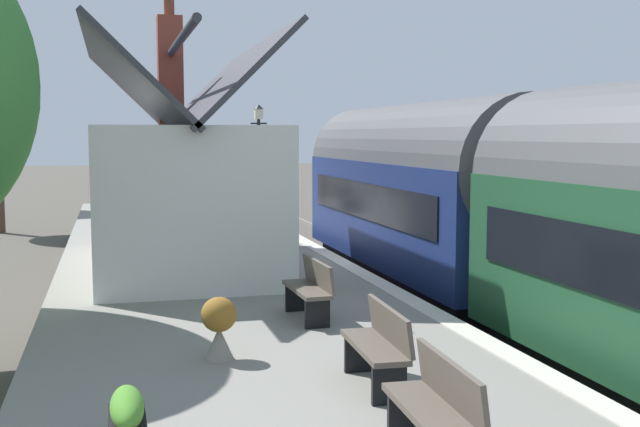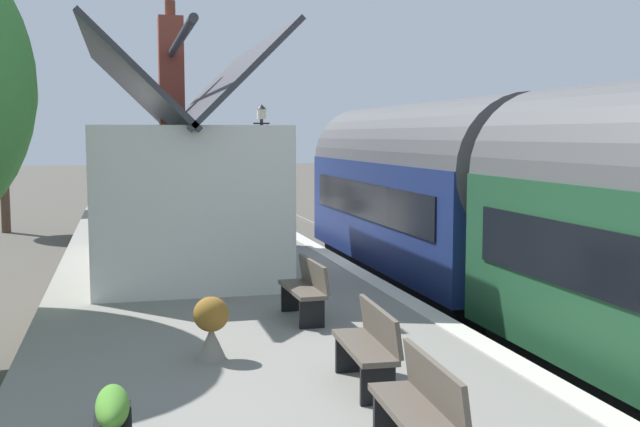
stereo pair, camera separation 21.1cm
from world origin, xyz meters
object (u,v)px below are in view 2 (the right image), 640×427
(bench_near_building, at_px, (369,344))
(tree_far_right, at_px, (1,96))
(lamp_post_platform, at_px, (262,140))
(bench_by_lamp, at_px, (421,408))
(bench_mid_platform, at_px, (195,201))
(station_building, at_px, (180,189))
(planter_edge_near, at_px, (113,422))
(planter_by_door, at_px, (158,218))
(train, at_px, (520,216))
(planter_corner_building, at_px, (211,326))
(bench_platform_end, at_px, (306,287))

(bench_near_building, xyz_separation_m, tree_far_right, (22.72, 6.74, 3.66))
(bench_near_building, distance_m, lamp_post_platform, 16.05)
(bench_by_lamp, relative_size, bench_mid_platform, 1.00)
(station_building, height_order, bench_by_lamp, station_building)
(planter_edge_near, xyz_separation_m, planter_by_door, (16.37, -1.12, 0.05))
(train, bearing_deg, bench_by_lamp, 145.40)
(station_building, bearing_deg, lamp_post_platform, -22.76)
(planter_corner_building, bearing_deg, lamp_post_platform, -12.46)
(lamp_post_platform, bearing_deg, planter_edge_near, 165.72)
(planter_edge_near, distance_m, planter_by_door, 16.41)
(planter_by_door, bearing_deg, bench_mid_platform, -21.55)
(bench_near_building, xyz_separation_m, planter_by_door, (15.29, 1.55, -0.17))
(train, xyz_separation_m, bench_mid_platform, (14.64, 4.21, -0.86))
(bench_mid_platform, relative_size, planter_by_door, 1.33)
(tree_far_right, bearing_deg, station_building, -159.13)
(bench_platform_end, height_order, planter_by_door, bench_platform_end)
(train, distance_m, planter_corner_building, 6.27)
(station_building, relative_size, bench_near_building, 5.39)
(bench_near_building, bearing_deg, train, -44.15)
(planter_by_door, xyz_separation_m, tree_far_right, (7.43, 5.20, 3.83))
(bench_by_lamp, xyz_separation_m, bench_platform_end, (5.19, -0.25, 0.00))
(bench_near_building, distance_m, bench_platform_end, 3.21)
(lamp_post_platform, bearing_deg, planter_corner_building, 167.54)
(station_building, relative_size, planter_edge_near, 8.13)
(bench_near_building, xyz_separation_m, lamp_post_platform, (15.83, -1.64, 2.07))
(bench_mid_platform, bearing_deg, planter_by_door, 158.45)
(train, distance_m, bench_mid_platform, 15.25)
(planter_edge_near, bearing_deg, lamp_post_platform, -14.28)
(planter_by_door, bearing_deg, lamp_post_platform, -80.42)
(bench_by_lamp, xyz_separation_m, planter_corner_building, (3.47, 1.34, -0.06))
(bench_mid_platform, xyz_separation_m, bench_near_building, (-18.81, -0.16, 0.00))
(train, height_order, planter_by_door, train)
(planter_edge_near, xyz_separation_m, tree_far_right, (23.80, 4.08, 3.88))
(planter_corner_building, bearing_deg, station_building, -1.25)
(train, height_order, bench_platform_end, train)
(planter_edge_near, relative_size, lamp_post_platform, 0.26)
(bench_by_lamp, bearing_deg, station_building, 6.35)
(station_building, bearing_deg, planter_by_door, 1.47)
(bench_platform_end, relative_size, lamp_post_platform, 0.39)
(station_building, xyz_separation_m, planter_edge_near, (-9.73, 1.29, -1.34))
(planter_corner_building, relative_size, tree_far_right, 0.12)
(station_building, height_order, planter_corner_building, station_building)
(bench_by_lamp, bearing_deg, bench_near_building, -5.60)
(lamp_post_platform, bearing_deg, station_building, 157.24)
(bench_mid_platform, bearing_deg, planter_corner_building, 175.46)
(station_building, height_order, lamp_post_platform, station_building)
(bench_by_lamp, xyz_separation_m, lamp_post_platform, (17.81, -1.83, 2.07))
(station_building, height_order, bench_mid_platform, station_building)
(station_building, bearing_deg, bench_by_lamp, -173.65)
(train, relative_size, bench_by_lamp, 13.15)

